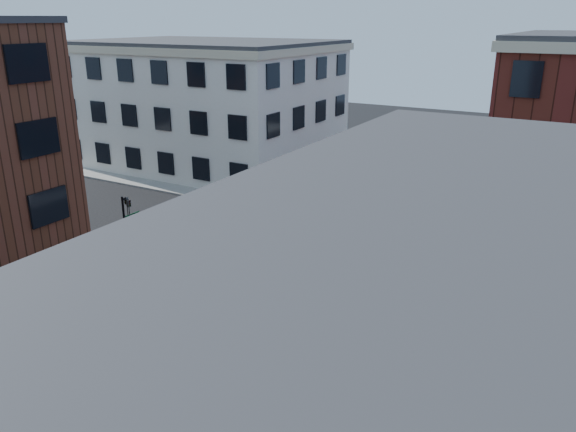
# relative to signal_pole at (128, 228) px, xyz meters

# --- Properties ---
(ground) EXTENTS (120.00, 120.00, 0.00)m
(ground) POSITION_rel_signal_pole_xyz_m (6.72, 6.68, -2.86)
(ground) COLOR black
(ground) RESTS_ON ground
(sidewalk_nw) EXTENTS (30.00, 30.00, 0.15)m
(sidewalk_nw) POSITION_rel_signal_pole_xyz_m (-14.28, 27.68, -2.78)
(sidewalk_nw) COLOR gray
(sidewalk_nw) RESTS_ON ground
(building_nw) EXTENTS (22.00, 16.00, 11.00)m
(building_nw) POSITION_rel_signal_pole_xyz_m (-12.28, 22.68, 2.64)
(building_nw) COLOR silver
(building_nw) RESTS_ON ground
(tree_near) EXTENTS (2.69, 2.69, 4.49)m
(tree_near) POSITION_rel_signal_pole_xyz_m (14.28, 16.65, 0.30)
(tree_near) COLOR black
(tree_near) RESTS_ON ground
(tree_far) EXTENTS (2.43, 2.43, 4.07)m
(tree_far) POSITION_rel_signal_pole_xyz_m (14.28, 22.65, 0.02)
(tree_far) COLOR black
(tree_far) RESTS_ON ground
(signal_pole) EXTENTS (1.29, 1.24, 4.60)m
(signal_pole) POSITION_rel_signal_pole_xyz_m (0.00, 0.00, 0.00)
(signal_pole) COLOR black
(signal_pole) RESTS_ON ground
(box_truck) EXTENTS (7.66, 2.69, 3.42)m
(box_truck) POSITION_rel_signal_pole_xyz_m (16.73, 3.83, -1.08)
(box_truck) COLOR white
(box_truck) RESTS_ON ground
(traffic_cone) EXTENTS (0.37, 0.37, 0.65)m
(traffic_cone) POSITION_rel_signal_pole_xyz_m (2.51, 1.53, -2.54)
(traffic_cone) COLOR #F94C0B
(traffic_cone) RESTS_ON ground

